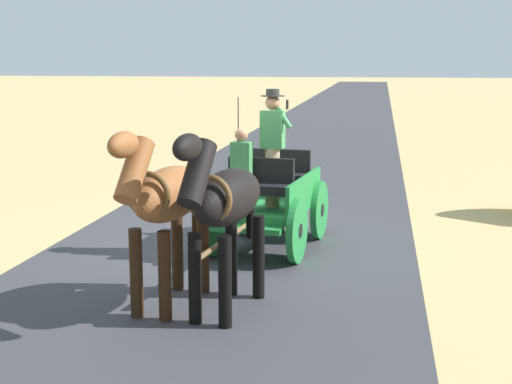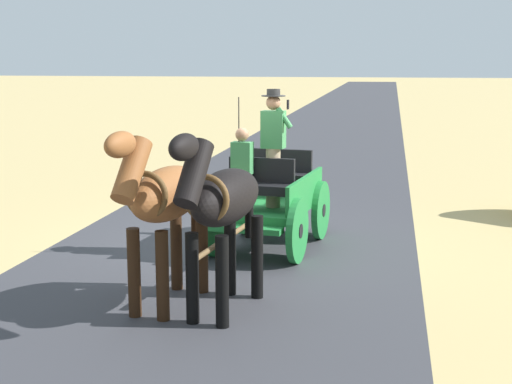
{
  "view_description": "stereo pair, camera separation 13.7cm",
  "coord_description": "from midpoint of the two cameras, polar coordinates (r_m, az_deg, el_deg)",
  "views": [
    {
      "loc": [
        -2.26,
        11.38,
        2.97
      ],
      "look_at": [
        -0.56,
        1.36,
        1.1
      ],
      "focal_mm": 51.66,
      "sensor_mm": 36.0,
      "label": 1
    },
    {
      "loc": [
        -2.39,
        11.36,
        2.97
      ],
      "look_at": [
        -0.56,
        1.36,
        1.1
      ],
      "focal_mm": 51.66,
      "sensor_mm": 36.0,
      "label": 2
    }
  ],
  "objects": [
    {
      "name": "horse_near_side",
      "position": [
        8.43,
        -2.94,
        -0.83
      ],
      "size": [
        0.83,
        2.15,
        2.21
      ],
      "color": "black",
      "rests_on": "ground"
    },
    {
      "name": "road_surface",
      "position": [
        11.98,
        -1.89,
        -3.92
      ],
      "size": [
        5.72,
        160.0,
        0.01
      ],
      "primitive_type": "cube",
      "color": "#38383D",
      "rests_on": "ground"
    },
    {
      "name": "ground_plane",
      "position": [
        11.98,
        -1.89,
        -3.93
      ],
      "size": [
        200.0,
        200.0,
        0.0
      ],
      "primitive_type": "plane",
      "color": "tan"
    },
    {
      "name": "horse_drawn_carriage",
      "position": [
        11.47,
        0.55,
        -0.4
      ],
      "size": [
        1.71,
        4.51,
        2.5
      ],
      "color": "#1E7233",
      "rests_on": "ground"
    },
    {
      "name": "horse_off_side",
      "position": [
        8.7,
        -7.45,
        -0.55
      ],
      "size": [
        0.82,
        2.15,
        2.21
      ],
      "color": "brown",
      "rests_on": "ground"
    }
  ]
}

